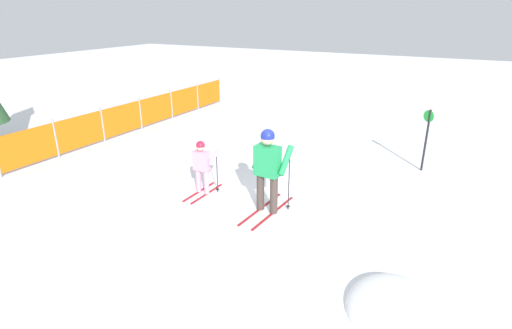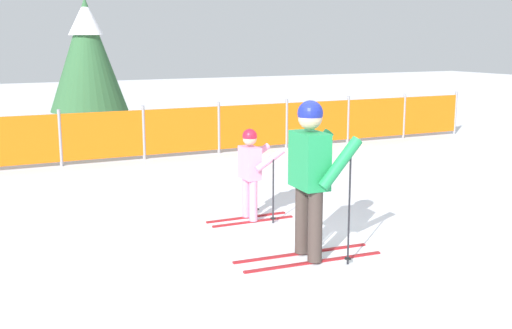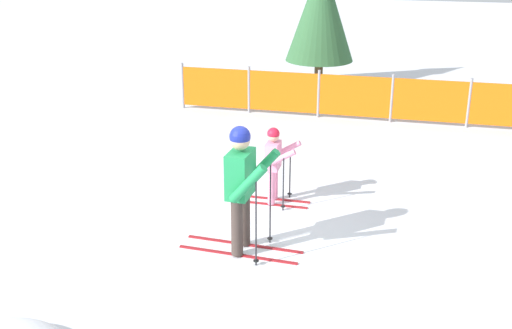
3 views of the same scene
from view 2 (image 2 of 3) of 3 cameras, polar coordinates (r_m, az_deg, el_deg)
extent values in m
plane|color=white|center=(7.05, 5.75, -7.77)|extent=(60.00, 60.00, 0.00)
cube|color=maroon|center=(6.97, 4.07, -7.87)|extent=(1.57, 0.15, 0.02)
cube|color=maroon|center=(6.72, 5.22, -8.62)|extent=(1.57, 0.15, 0.02)
cylinder|color=#3F332D|center=(6.86, 4.12, -4.85)|extent=(0.15, 0.15, 0.75)
cylinder|color=#3F332D|center=(6.60, 5.28, -5.50)|extent=(0.15, 0.15, 0.75)
cube|color=#1E8C4C|center=(6.58, 4.78, 0.39)|extent=(0.30, 0.48, 0.58)
cylinder|color=#1E8C4C|center=(6.92, 5.10, 0.95)|extent=(0.48, 0.15, 0.53)
cylinder|color=#1E8C4C|center=(6.42, 7.50, 0.10)|extent=(0.48, 0.15, 0.53)
sphere|color=#D8AD8C|center=(6.51, 4.84, 4.19)|extent=(0.25, 0.25, 0.25)
sphere|color=navy|center=(6.50, 4.85, 4.57)|extent=(0.26, 0.26, 0.26)
cylinder|color=black|center=(7.08, 5.71, -2.79)|extent=(0.02, 0.02, 1.16)
cylinder|color=black|center=(7.23, 5.63, -6.80)|extent=(0.07, 0.07, 0.01)
cylinder|color=black|center=(6.56, 8.29, -3.98)|extent=(0.02, 0.02, 1.16)
cylinder|color=black|center=(6.71, 8.16, -8.27)|extent=(0.07, 0.07, 0.01)
cube|color=maroon|center=(8.31, -0.85, -4.72)|extent=(1.11, 0.07, 0.02)
cube|color=maroon|center=(8.12, -0.24, -5.08)|extent=(1.11, 0.07, 0.02)
cylinder|color=pink|center=(8.24, -0.86, -2.90)|extent=(0.10, 0.10, 0.52)
cylinder|color=pink|center=(8.05, -0.24, -3.23)|extent=(0.10, 0.10, 0.52)
cube|color=pink|center=(8.04, -0.56, 0.16)|extent=(0.19, 0.33, 0.41)
cylinder|color=pink|center=(8.29, -0.02, 0.88)|extent=(0.40, 0.09, 0.28)
cylinder|color=pink|center=(7.93, 1.24, 0.40)|extent=(0.40, 0.09, 0.28)
sphere|color=#D8AD8C|center=(7.99, -0.56, 2.33)|extent=(0.17, 0.17, 0.17)
sphere|color=red|center=(7.98, -0.56, 2.54)|extent=(0.18, 0.18, 0.18)
cylinder|color=black|center=(8.41, 0.05, -1.72)|extent=(0.02, 0.02, 0.81)
cylinder|color=black|center=(8.50, 0.05, -4.00)|extent=(0.07, 0.07, 0.01)
cylinder|color=black|center=(7.99, 1.54, -2.42)|extent=(0.02, 0.02, 0.81)
cylinder|color=black|center=(8.08, 1.53, -4.81)|extent=(0.07, 0.07, 0.01)
cylinder|color=gray|center=(12.10, -17.01, 2.27)|extent=(0.06, 0.06, 1.04)
cylinder|color=gray|center=(12.42, -9.95, 2.80)|extent=(0.06, 0.06, 1.04)
cylinder|color=gray|center=(12.91, -3.33, 3.27)|extent=(0.06, 0.06, 1.04)
cylinder|color=gray|center=(13.57, 2.73, 3.65)|extent=(0.06, 0.06, 1.04)
cylinder|color=gray|center=(14.36, 8.18, 3.97)|extent=(0.06, 0.06, 1.04)
cylinder|color=gray|center=(15.27, 13.02, 4.21)|extent=(0.06, 0.06, 1.04)
cylinder|color=gray|center=(16.28, 17.30, 4.41)|extent=(0.06, 0.06, 1.04)
cube|color=orange|center=(12.01, -20.66, 1.98)|extent=(1.55, 0.05, 0.87)
cube|color=orange|center=(12.23, -13.44, 2.54)|extent=(1.55, 0.05, 0.87)
cube|color=orange|center=(12.64, -6.58, 3.04)|extent=(1.55, 0.05, 0.87)
cube|color=orange|center=(13.22, -0.23, 3.47)|extent=(1.55, 0.05, 0.87)
cube|color=orange|center=(13.95, 5.53, 3.82)|extent=(1.55, 0.05, 0.87)
cube|color=orange|center=(14.80, 10.67, 4.10)|extent=(1.55, 0.05, 0.87)
cube|color=orange|center=(15.76, 15.23, 4.32)|extent=(1.55, 0.05, 0.87)
cylinder|color=#4C3823|center=(15.08, -14.48, 3.37)|extent=(0.21, 0.21, 0.67)
cone|color=#326339|center=(14.96, -14.77, 9.43)|extent=(1.72, 1.72, 2.51)
cone|color=white|center=(14.97, -14.93, 12.51)|extent=(0.77, 0.77, 0.75)
camera|label=1|loc=(4.03, -80.48, 22.87)|focal=28.00mm
camera|label=3|loc=(5.70, 83.90, 18.46)|focal=45.00mm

